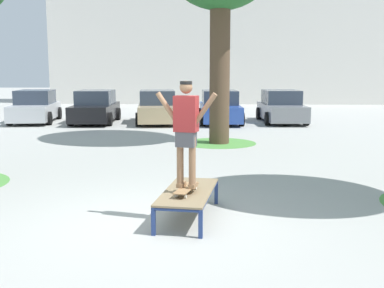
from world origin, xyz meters
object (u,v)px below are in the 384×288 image
at_px(skateboard, 186,189).
at_px(car_tan, 157,108).
at_px(skater, 186,127).
at_px(skate_box, 188,193).
at_px(car_silver, 35,107).
at_px(car_black, 95,108).
at_px(car_grey, 281,108).
at_px(car_blue, 220,108).

xyz_separation_m(skateboard, car_tan, (-2.12, 14.54, 0.15)).
distance_m(skater, car_tan, 14.72).
height_order(skate_box, car_silver, car_silver).
height_order(skateboard, car_black, car_black).
bearing_deg(skateboard, skate_box, 82.44).
bearing_deg(car_grey, car_silver, -178.04).
distance_m(skate_box, car_black, 15.17).
bearing_deg(car_blue, skateboard, -93.02).
distance_m(car_silver, car_grey, 11.56).
relative_size(skate_box, skater, 1.17).
bearing_deg(car_grey, skateboard, -103.68).
distance_m(skater, car_silver, 16.66).
distance_m(skateboard, car_black, 15.32).
distance_m(skateboard, car_tan, 14.70).
bearing_deg(skateboard, car_tan, 98.29).
relative_size(car_tan, car_grey, 1.02).
height_order(car_black, car_grey, same).
distance_m(skater, car_grey, 15.50).
bearing_deg(car_black, skater, -70.94).
height_order(car_tan, car_blue, same).
bearing_deg(skateboard, car_blue, 86.98).
xyz_separation_m(skateboard, car_silver, (-7.89, 14.65, 0.15)).
distance_m(skate_box, car_silver, 16.50).
relative_size(car_black, car_tan, 0.98).
bearing_deg(car_tan, skate_box, -81.52).
bearing_deg(car_grey, car_black, -176.32).
relative_size(car_black, car_grey, 1.00).
relative_size(skate_box, skateboard, 2.41).
bearing_deg(car_tan, skater, -81.71).
height_order(skate_box, skater, skater).
bearing_deg(car_silver, car_grey, 1.96).
bearing_deg(skateboard, car_grey, 76.32).
height_order(skateboard, car_tan, car_tan).
bearing_deg(skater, car_tan, 98.29).
relative_size(car_tan, car_blue, 1.02).
bearing_deg(skate_box, car_tan, 98.48).
relative_size(skateboard, skater, 0.49).
xyz_separation_m(skate_box, car_tan, (-2.14, 14.37, 0.28)).
height_order(skateboard, car_grey, car_grey).
distance_m(skate_box, skater, 1.13).
bearing_deg(car_blue, car_grey, 8.05).
relative_size(skater, car_tan, 0.39).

